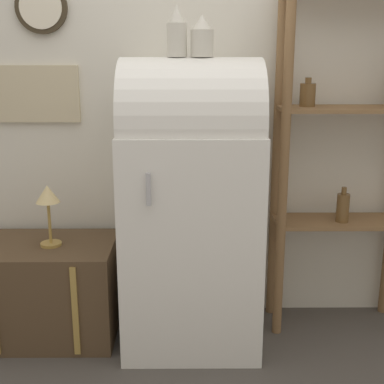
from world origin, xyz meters
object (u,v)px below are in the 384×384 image
object	(u,v)px
refrigerator	(191,200)
vase_center	(202,37)
suitcase_trunk	(47,289)
desk_lamp	(48,201)
vase_left	(177,33)

from	to	relation	value
refrigerator	vase_center	bearing A→B (deg)	-1.42
suitcase_trunk	desk_lamp	distance (m)	0.51
desk_lamp	vase_center	bearing A→B (deg)	-0.80
suitcase_trunk	vase_left	size ratio (longest dim) A/B	3.08
suitcase_trunk	vase_left	xyz separation A→B (m)	(0.72, -0.03, 1.34)
refrigerator	suitcase_trunk	bearing A→B (deg)	177.81
suitcase_trunk	vase_left	distance (m)	1.52
vase_left	vase_center	world-z (taller)	vase_left
vase_center	desk_lamp	distance (m)	1.13
refrigerator	vase_center	size ratio (longest dim) A/B	7.68
suitcase_trunk	vase_left	bearing A→B (deg)	-2.27
suitcase_trunk	desk_lamp	world-z (taller)	desk_lamp
suitcase_trunk	vase_center	distance (m)	1.56
vase_center	desk_lamp	bearing A→B (deg)	179.20
suitcase_trunk	refrigerator	bearing A→B (deg)	-2.19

